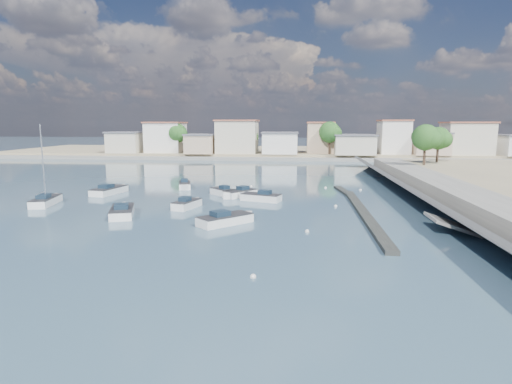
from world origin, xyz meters
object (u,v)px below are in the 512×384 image
(motorboat_g, at_px, (185,186))
(motorboat_h, at_px, (228,220))
(motorboat_e, at_px, (111,190))
(sailboat, at_px, (47,201))
(motorboat_b, at_px, (188,204))
(motorboat_d, at_px, (239,194))
(motorboat_c, at_px, (259,197))
(motorboat_a, at_px, (122,211))
(motorboat_f, at_px, (222,192))

(motorboat_g, height_order, motorboat_h, same)
(motorboat_e, bearing_deg, sailboat, -115.47)
(motorboat_b, bearing_deg, motorboat_d, 58.50)
(motorboat_c, distance_m, motorboat_e, 19.68)
(motorboat_c, relative_size, motorboat_h, 1.03)
(motorboat_c, relative_size, sailboat, 0.57)
(motorboat_g, bearing_deg, motorboat_h, -65.15)
(motorboat_b, distance_m, motorboat_g, 13.98)
(motorboat_a, bearing_deg, motorboat_e, 118.64)
(motorboat_a, height_order, motorboat_b, same)
(motorboat_d, relative_size, motorboat_g, 0.98)
(motorboat_b, bearing_deg, motorboat_h, -51.61)
(motorboat_g, bearing_deg, motorboat_c, -37.29)
(motorboat_a, relative_size, motorboat_c, 1.14)
(motorboat_e, height_order, motorboat_f, same)
(motorboat_d, height_order, motorboat_h, same)
(motorboat_d, height_order, sailboat, sailboat)
(motorboat_c, bearing_deg, motorboat_a, -143.63)
(motorboat_h, bearing_deg, motorboat_d, 93.88)
(motorboat_e, distance_m, motorboat_f, 14.39)
(motorboat_b, relative_size, motorboat_g, 0.97)
(motorboat_c, height_order, motorboat_g, same)
(motorboat_f, relative_size, motorboat_g, 0.82)
(motorboat_b, xyz_separation_m, motorboat_h, (5.38, -6.79, 0.00))
(motorboat_a, bearing_deg, motorboat_b, 38.49)
(motorboat_d, bearing_deg, motorboat_g, 143.68)
(motorboat_c, relative_size, motorboat_g, 1.13)
(motorboat_b, height_order, sailboat, sailboat)
(motorboat_h, distance_m, sailboat, 22.56)
(motorboat_a, distance_m, motorboat_c, 15.58)
(motorboat_h, relative_size, sailboat, 0.55)
(motorboat_d, xyz_separation_m, motorboat_e, (-16.68, 1.03, 0.00))
(motorboat_a, height_order, motorboat_g, same)
(motorboat_b, relative_size, motorboat_d, 0.99)
(motorboat_a, height_order, motorboat_h, same)
(motorboat_b, distance_m, motorboat_h, 8.66)
(motorboat_h, bearing_deg, motorboat_c, 81.46)
(motorboat_a, height_order, motorboat_f, same)
(motorboat_a, xyz_separation_m, motorboat_g, (1.43, 17.70, 0.00))
(motorboat_f, xyz_separation_m, sailboat, (-18.15, -8.14, 0.04))
(motorboat_g, relative_size, motorboat_h, 0.91)
(motorboat_c, xyz_separation_m, motorboat_g, (-11.11, 8.46, 0.00))
(motorboat_g, distance_m, motorboat_h, 22.26)
(motorboat_h, height_order, sailboat, sailboat)
(motorboat_c, bearing_deg, motorboat_h, -98.54)
(motorboat_f, bearing_deg, sailboat, -155.84)
(motorboat_b, relative_size, motorboat_f, 1.19)
(motorboat_e, height_order, sailboat, sailboat)
(motorboat_c, distance_m, sailboat, 23.61)
(motorboat_d, bearing_deg, motorboat_h, -86.12)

